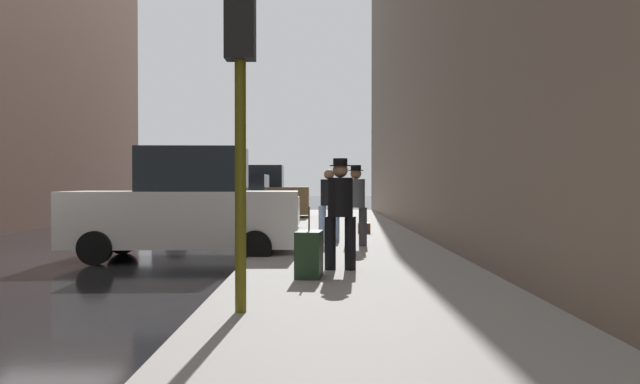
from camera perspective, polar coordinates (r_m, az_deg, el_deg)
ground_plane at (r=13.27m, az=-24.00°, el=-5.88°), size 120.00×120.00×0.00m
sidewalk at (r=12.15m, az=2.99°, el=-6.07°), size 4.00×40.00×0.15m
parked_white_van at (r=12.90m, az=-12.20°, el=-1.42°), size 4.66×2.18×2.25m
parked_silver_sedan at (r=19.02m, az=-8.26°, el=-1.24°), size 4.22×2.09×1.79m
parked_bronze_suv at (r=25.55m, az=-6.17°, el=-0.29°), size 4.61×2.08×2.25m
fire_hydrant at (r=15.14m, az=-3.51°, el=-3.10°), size 0.42×0.22×0.70m
traffic_light at (r=6.83m, az=-7.38°, el=11.13°), size 0.32×0.32×3.60m
pedestrian_with_fedora at (r=9.93m, az=1.77°, el=-1.47°), size 0.51×0.42×1.78m
pedestrian_with_beanie at (r=13.70m, az=3.21°, el=-0.84°), size 0.53×0.47×1.78m
pedestrian_in_jeans at (r=14.81m, az=0.74°, el=-0.83°), size 0.51×0.41×1.71m
rolling_suitcase at (r=9.18m, az=-1.10°, el=-5.70°), size 0.42×0.60×1.04m
duffel_bag at (r=17.31m, az=3.96°, el=-3.29°), size 0.32×0.44×0.28m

